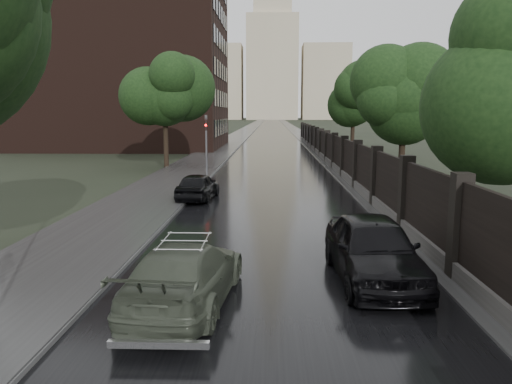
% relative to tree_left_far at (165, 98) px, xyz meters
% --- Properties ---
extents(ground, '(800.00, 800.00, 0.00)m').
position_rel_tree_left_far_xyz_m(ground, '(8.00, -30.00, -5.24)').
color(ground, black).
rests_on(ground, ground).
extents(road, '(8.00, 420.00, 0.02)m').
position_rel_tree_left_far_xyz_m(road, '(8.00, 160.00, -5.23)').
color(road, black).
rests_on(road, ground).
extents(sidewalk_left, '(4.00, 420.00, 0.16)m').
position_rel_tree_left_far_xyz_m(sidewalk_left, '(2.00, 160.00, -5.16)').
color(sidewalk_left, '#2D2D2D').
rests_on(sidewalk_left, ground).
extents(verge_right, '(3.00, 420.00, 0.08)m').
position_rel_tree_left_far_xyz_m(verge_right, '(13.50, 160.00, -5.20)').
color(verge_right, '#2D2D2D').
rests_on(verge_right, ground).
extents(fence_right, '(0.45, 75.72, 2.70)m').
position_rel_tree_left_far_xyz_m(fence_right, '(12.60, 2.01, -4.23)').
color(fence_right, '#383533').
rests_on(fence_right, ground).
extents(tree_left_far, '(4.25, 4.25, 7.39)m').
position_rel_tree_left_far_xyz_m(tree_left_far, '(0.00, 0.00, 0.00)').
color(tree_left_far, black).
rests_on(tree_left_far, ground).
extents(tree_right_b, '(4.08, 4.08, 7.01)m').
position_rel_tree_left_far_xyz_m(tree_right_b, '(15.50, -8.00, -0.29)').
color(tree_right_b, black).
rests_on(tree_right_b, ground).
extents(tree_right_c, '(4.08, 4.08, 7.01)m').
position_rel_tree_left_far_xyz_m(tree_right_c, '(15.50, 10.00, -0.29)').
color(tree_right_c, black).
rests_on(tree_right_c, ground).
extents(traffic_light, '(0.16, 0.32, 4.00)m').
position_rel_tree_left_far_xyz_m(traffic_light, '(3.70, -5.01, -2.84)').
color(traffic_light, '#59595E').
rests_on(traffic_light, ground).
extents(brick_building, '(24.00, 18.00, 20.00)m').
position_rel_tree_left_far_xyz_m(brick_building, '(-10.00, 22.00, 4.76)').
color(brick_building, black).
rests_on(brick_building, ground).
extents(stalinist_tower, '(92.00, 30.00, 159.00)m').
position_rel_tree_left_far_xyz_m(stalinist_tower, '(8.00, 270.00, 33.14)').
color(stalinist_tower, tan).
rests_on(stalinist_tower, ground).
extents(volga_sedan, '(2.39, 4.94, 1.39)m').
position_rel_tree_left_far_xyz_m(volga_sedan, '(6.07, -26.91, -4.55)').
color(volga_sedan, '#404739').
rests_on(volga_sedan, ground).
extents(hatchback_left, '(1.88, 3.99, 1.32)m').
position_rel_tree_left_far_xyz_m(hatchback_left, '(4.40, -13.69, -4.58)').
color(hatchback_left, black).
rests_on(hatchback_left, ground).
extents(car_right_near, '(2.13, 4.89, 1.64)m').
position_rel_tree_left_far_xyz_m(car_right_near, '(10.45, -25.19, -4.42)').
color(car_right_near, black).
rests_on(car_right_near, ground).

